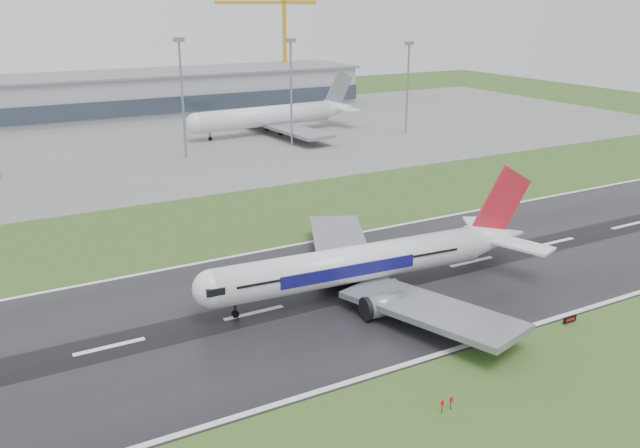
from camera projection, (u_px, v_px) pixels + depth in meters
ground at (254, 313)px, 93.11m from camera, size 520.00×520.00×0.00m
runway at (254, 313)px, 93.09m from camera, size 400.00×45.00×0.10m
apron at (88, 149)px, 196.82m from camera, size 400.00×130.00×0.08m
terminal at (55, 99)px, 244.21m from camera, size 240.00×36.00×15.00m
main_airliner at (376, 239)px, 97.83m from camera, size 59.72×57.28×16.46m
parked_airliner at (272, 105)px, 217.57m from camera, size 68.26×64.21×18.73m
tower_crane at (285, 47)px, 298.74m from camera, size 43.07×18.52×44.59m
runway_sign at (570, 320)px, 90.13m from camera, size 2.31×0.52×1.04m
floodmast_3 at (183, 101)px, 181.28m from camera, size 0.64×0.64×31.67m
floodmast_4 at (291, 95)px, 196.73m from camera, size 0.64×0.64×30.59m
floodmast_5 at (407, 90)px, 216.58m from camera, size 0.64×0.64×28.59m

